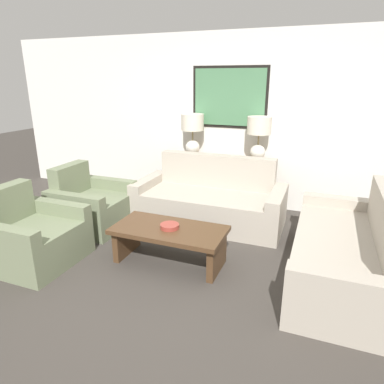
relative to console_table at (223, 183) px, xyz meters
name	(u,v)px	position (x,y,z in m)	size (l,w,h in m)	color
ground_plane	(161,277)	(0.00, -2.25, -0.40)	(20.00, 20.00, 0.00)	#3D3833
back_wall	(230,121)	(0.00, 0.27, 0.94)	(8.03, 0.12, 2.65)	silver
console_table	(223,183)	(0.00, 0.00, 0.00)	(1.58, 0.38, 0.79)	brown
table_lamp_left	(193,130)	(-0.52, 0.00, 0.81)	(0.35, 0.35, 0.66)	silver
table_lamp_right	(259,133)	(0.52, 0.00, 0.81)	(0.35, 0.35, 0.66)	silver
couch_by_back_wall	(210,202)	(0.00, -0.67, -0.10)	(2.07, 0.92, 0.92)	#ADA393
couch_by_side	(347,252)	(1.77, -1.58, -0.10)	(0.92, 2.07, 0.92)	#ADA393
coffee_table	(169,237)	(-0.05, -1.93, -0.09)	(1.24, 0.62, 0.42)	#4C331E
decorative_bowl	(170,226)	(-0.04, -1.93, 0.05)	(0.21, 0.21, 0.05)	#93382D
armchair_near_back_wall	(91,206)	(-1.49, -1.40, -0.11)	(0.89, 0.91, 0.85)	#707A5B
armchair_near_camera	(32,237)	(-1.49, -2.46, -0.11)	(0.89, 0.91, 0.85)	#707A5B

